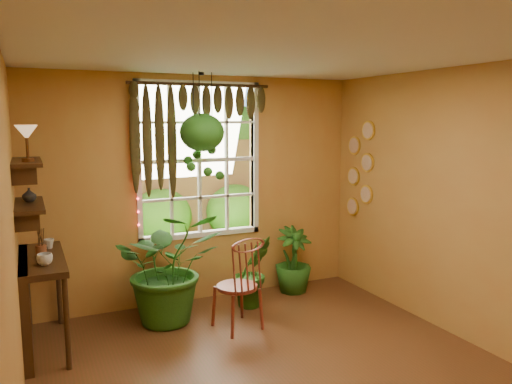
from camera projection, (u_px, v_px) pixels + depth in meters
ceiling at (293, 50)px, 3.75m from camera, size 4.50×4.50×0.00m
wall_back at (200, 190)px, 5.97m from camera, size 4.00×0.00×4.00m
wall_left at (11, 254)px, 3.12m from camera, size 0.00×4.50×4.50m
wall_right at (474, 207)px, 4.78m from camera, size 0.00×4.50×4.50m
window at (199, 160)px, 5.95m from camera, size 1.52×0.10×1.86m
valance_vine at (195, 111)px, 5.72m from camera, size 1.70×0.12×1.10m
string_lights at (136, 159)px, 5.54m from camera, size 0.03×0.03×1.54m
wall_plates at (360, 170)px, 6.35m from camera, size 0.04×0.32×1.10m
counter_ledge at (31, 294)px, 4.71m from camera, size 0.40×1.20×0.90m
shelf_lower at (29, 205)px, 4.60m from camera, size 0.25×0.90×0.04m
shelf_upper at (26, 162)px, 4.54m from camera, size 0.25×0.90×0.04m
backyard at (140, 164)px, 10.23m from camera, size 14.00×10.00×12.00m
windsor_chair at (239, 298)px, 5.21m from camera, size 0.51×0.53×1.15m
potted_plant_left at (169, 266)px, 5.36m from camera, size 1.22×1.09×1.24m
potted_plant_mid at (253, 271)px, 5.84m from camera, size 0.47×0.39×0.85m
potted_plant_right at (293, 260)px, 6.33m from camera, size 0.53×0.53×0.83m
hanging_basket at (202, 137)px, 5.55m from camera, size 0.50×0.50×1.21m
cup_a at (45, 259)px, 4.42m from camera, size 0.18×0.18×0.11m
cup_b at (49, 244)px, 5.00m from camera, size 0.13×0.13×0.10m
brush_jar at (41, 243)px, 4.65m from camera, size 0.10×0.10×0.36m
shelf_vase at (29, 195)px, 4.68m from camera, size 0.16×0.16×0.13m
tiffany_lamp at (26, 135)px, 4.34m from camera, size 0.19×0.19×0.32m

